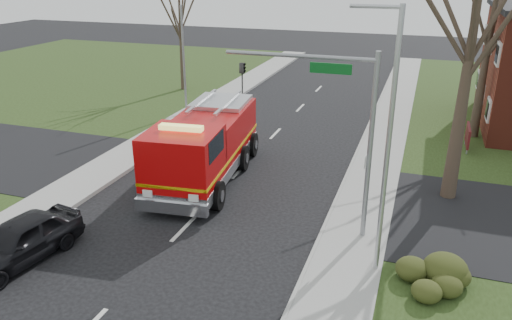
% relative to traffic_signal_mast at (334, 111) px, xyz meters
% --- Properties ---
extents(ground, '(120.00, 120.00, 0.00)m').
position_rel_traffic_signal_mast_xyz_m(ground, '(-5.21, -1.50, -4.71)').
color(ground, black).
rests_on(ground, ground).
extents(sidewalk_right, '(2.40, 80.00, 0.15)m').
position_rel_traffic_signal_mast_xyz_m(sidewalk_right, '(0.99, -1.50, -4.63)').
color(sidewalk_right, '#979791').
rests_on(sidewalk_right, ground).
extents(sidewalk_left, '(2.40, 80.00, 0.15)m').
position_rel_traffic_signal_mast_xyz_m(sidewalk_left, '(-11.41, -1.50, -4.63)').
color(sidewalk_left, '#979791').
rests_on(sidewalk_left, ground).
extents(health_center_sign, '(0.12, 2.00, 1.40)m').
position_rel_traffic_signal_mast_xyz_m(health_center_sign, '(5.29, 11.00, -3.83)').
color(health_center_sign, '#501216').
rests_on(health_center_sign, ground).
extents(hedge_corner, '(2.80, 2.00, 0.90)m').
position_rel_traffic_signal_mast_xyz_m(hedge_corner, '(3.79, -2.50, -4.13)').
color(hedge_corner, '#283413').
rests_on(hedge_corner, lawn_right).
extents(bare_tree_near, '(6.00, 6.00, 12.00)m').
position_rel_traffic_signal_mast_xyz_m(bare_tree_near, '(4.29, 4.50, 2.71)').
color(bare_tree_near, '#382B21').
rests_on(bare_tree_near, ground).
extents(bare_tree_far, '(5.25, 5.25, 10.50)m').
position_rel_traffic_signal_mast_xyz_m(bare_tree_far, '(5.79, 13.50, 1.78)').
color(bare_tree_far, '#382B21').
rests_on(bare_tree_far, ground).
extents(bare_tree_left, '(4.50, 4.50, 9.00)m').
position_rel_traffic_signal_mast_xyz_m(bare_tree_left, '(-15.21, 18.50, 0.86)').
color(bare_tree_left, '#382B21').
rests_on(bare_tree_left, ground).
extents(traffic_signal_mast, '(5.29, 0.18, 6.80)m').
position_rel_traffic_signal_mast_xyz_m(traffic_signal_mast, '(0.00, 0.00, 0.00)').
color(traffic_signal_mast, gray).
rests_on(traffic_signal_mast, ground).
extents(streetlight_pole, '(1.48, 0.16, 8.40)m').
position_rel_traffic_signal_mast_xyz_m(streetlight_pole, '(1.93, -2.00, -0.16)').
color(streetlight_pole, '#B7BABF').
rests_on(streetlight_pole, ground).
extents(utility_pole_far, '(0.14, 0.14, 7.00)m').
position_rel_traffic_signal_mast_xyz_m(utility_pole_far, '(-12.01, 12.50, -1.21)').
color(utility_pole_far, gray).
rests_on(utility_pole_far, ground).
extents(fire_engine, '(4.05, 8.86, 3.46)m').
position_rel_traffic_signal_mast_xyz_m(fire_engine, '(-6.37, 3.08, -3.14)').
color(fire_engine, '#B40809').
rests_on(fire_engine, ground).
extents(parked_car_maroon, '(2.50, 4.68, 1.51)m').
position_rel_traffic_signal_mast_xyz_m(parked_car_maroon, '(-9.41, -5.20, -3.95)').
color(parked_car_maroon, black).
rests_on(parked_car_maroon, ground).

